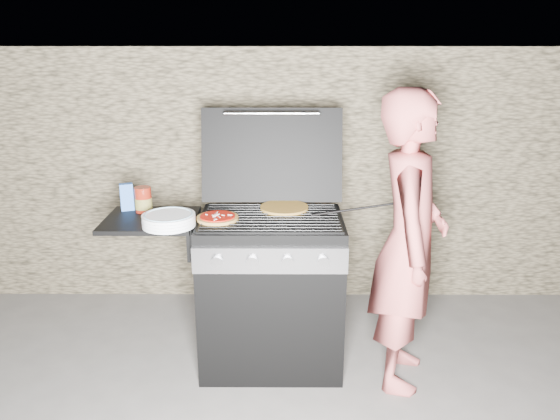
{
  "coord_description": "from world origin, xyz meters",
  "views": [
    {
      "loc": [
        0.06,
        -2.86,
        1.86
      ],
      "look_at": [
        0.05,
        0.0,
        0.95
      ],
      "focal_mm": 35.0,
      "sensor_mm": 36.0,
      "label": 1
    }
  ],
  "objects_px": {
    "person": "(409,243)",
    "pizza_topped": "(218,217)",
    "sauce_jar": "(143,199)",
    "gas_grill": "(228,291)"
  },
  "relations": [
    {
      "from": "sauce_jar",
      "to": "person",
      "type": "relative_size",
      "value": 0.09
    },
    {
      "from": "gas_grill",
      "to": "person",
      "type": "height_order",
      "value": "person"
    },
    {
      "from": "person",
      "to": "pizza_topped",
      "type": "bearing_deg",
      "value": 97.46
    },
    {
      "from": "gas_grill",
      "to": "sauce_jar",
      "type": "distance_m",
      "value": 0.72
    },
    {
      "from": "pizza_topped",
      "to": "person",
      "type": "height_order",
      "value": "person"
    },
    {
      "from": "gas_grill",
      "to": "sauce_jar",
      "type": "xyz_separation_m",
      "value": [
        -0.48,
        0.11,
        0.52
      ]
    },
    {
      "from": "sauce_jar",
      "to": "person",
      "type": "xyz_separation_m",
      "value": [
        1.47,
        -0.26,
        -0.16
      ]
    },
    {
      "from": "gas_grill",
      "to": "sauce_jar",
      "type": "relative_size",
      "value": 9.19
    },
    {
      "from": "pizza_topped",
      "to": "sauce_jar",
      "type": "bearing_deg",
      "value": 159.72
    },
    {
      "from": "gas_grill",
      "to": "person",
      "type": "xyz_separation_m",
      "value": [
        0.99,
        -0.15,
        0.36
      ]
    }
  ]
}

